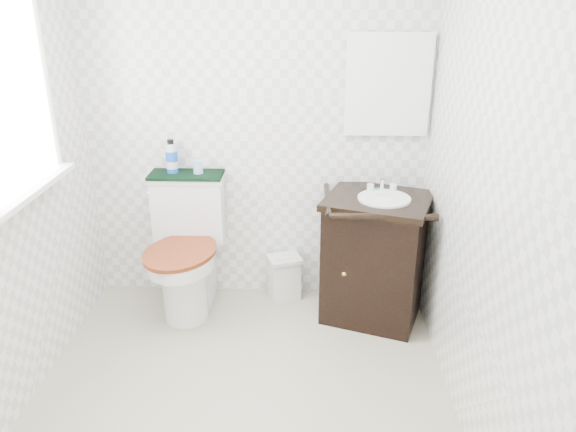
# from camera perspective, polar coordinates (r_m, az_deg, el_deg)

# --- Properties ---
(floor) EXTENTS (2.40, 2.40, 0.00)m
(floor) POSITION_cam_1_polar(r_m,az_deg,el_deg) (3.07, -4.88, -18.59)
(floor) COLOR #B2AA8F
(floor) RESTS_ON ground
(wall_back) EXTENTS (2.40, 0.00, 2.40)m
(wall_back) POSITION_cam_1_polar(r_m,az_deg,el_deg) (3.61, -3.29, 9.34)
(wall_back) COLOR white
(wall_back) RESTS_ON ground
(wall_front) EXTENTS (2.40, 0.00, 2.40)m
(wall_front) POSITION_cam_1_polar(r_m,az_deg,el_deg) (1.40, -12.29, -13.24)
(wall_front) COLOR white
(wall_front) RESTS_ON ground
(wall_right) EXTENTS (0.00, 2.40, 2.40)m
(wall_right) POSITION_cam_1_polar(r_m,az_deg,el_deg) (2.56, 19.48, 2.63)
(wall_right) COLOR white
(wall_right) RESTS_ON ground
(window) EXTENTS (0.02, 0.70, 0.90)m
(window) POSITION_cam_1_polar(r_m,az_deg,el_deg) (2.95, -26.89, 11.06)
(window) COLOR white
(window) RESTS_ON wall_left
(mirror) EXTENTS (0.50, 0.02, 0.60)m
(mirror) POSITION_cam_1_polar(r_m,az_deg,el_deg) (3.55, 10.13, 12.95)
(mirror) COLOR silver
(mirror) RESTS_ON wall_back
(toilet) EXTENTS (0.52, 0.69, 0.88)m
(toilet) POSITION_cam_1_polar(r_m,az_deg,el_deg) (3.73, -10.18, -3.90)
(toilet) COLOR white
(toilet) RESTS_ON floor
(vanity) EXTENTS (0.75, 0.70, 0.92)m
(vanity) POSITION_cam_1_polar(r_m,az_deg,el_deg) (3.60, 8.83, -3.97)
(vanity) COLOR black
(vanity) RESTS_ON floor
(trash_bin) EXTENTS (0.26, 0.23, 0.31)m
(trash_bin) POSITION_cam_1_polar(r_m,az_deg,el_deg) (3.87, -0.36, -6.20)
(trash_bin) COLOR silver
(trash_bin) RESTS_ON floor
(towel) EXTENTS (0.47, 0.22, 0.02)m
(towel) POSITION_cam_1_polar(r_m,az_deg,el_deg) (3.65, -10.31, 4.15)
(towel) COLOR black
(towel) RESTS_ON toilet
(mouthwash_bottle) EXTENTS (0.07, 0.07, 0.22)m
(mouthwash_bottle) POSITION_cam_1_polar(r_m,az_deg,el_deg) (3.66, -11.74, 5.85)
(mouthwash_bottle) COLOR blue
(mouthwash_bottle) RESTS_ON towel
(cup) EXTENTS (0.07, 0.07, 0.08)m
(cup) POSITION_cam_1_polar(r_m,az_deg,el_deg) (3.63, -9.12, 4.95)
(cup) COLOR #81A4D4
(cup) RESTS_ON towel
(soap_bar) EXTENTS (0.07, 0.05, 0.02)m
(soap_bar) POSITION_cam_1_polar(r_m,az_deg,el_deg) (3.57, 9.07, 2.75)
(soap_bar) COLOR #16646D
(soap_bar) RESTS_ON vanity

